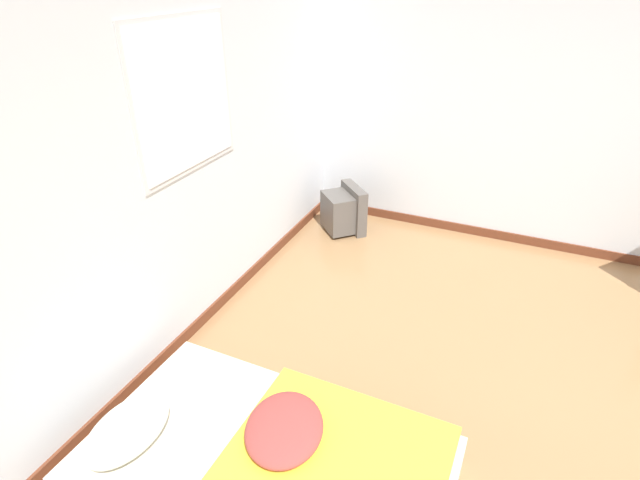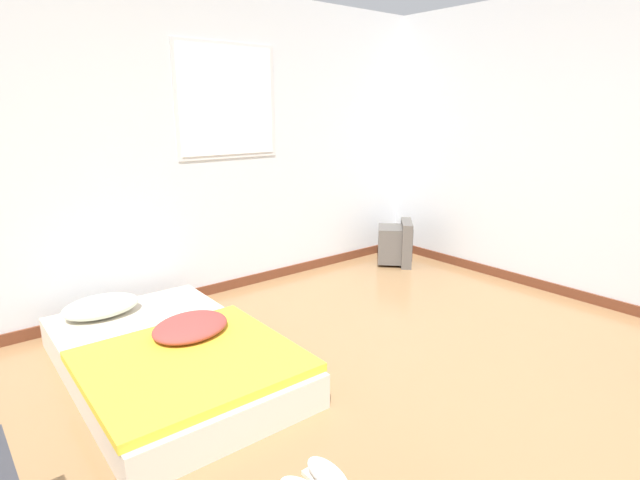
# 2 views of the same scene
# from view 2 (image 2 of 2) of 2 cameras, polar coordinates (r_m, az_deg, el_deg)

# --- Properties ---
(ground_plane) EXTENTS (20.00, 20.00, 0.00)m
(ground_plane) POSITION_cam_2_polar(r_m,az_deg,el_deg) (2.58, 12.94, -24.90)
(ground_plane) COLOR #997047
(wall_back) EXTENTS (7.90, 0.08, 2.60)m
(wall_back) POSITION_cam_2_polar(r_m,az_deg,el_deg) (4.30, -16.97, 9.60)
(wall_back) COLOR silver
(wall_back) RESTS_ON ground_plane
(mattress_bed) EXTENTS (1.16, 1.87, 0.35)m
(mattress_bed) POSITION_cam_2_polar(r_m,az_deg,el_deg) (3.36, -16.95, -12.42)
(mattress_bed) COLOR beige
(mattress_bed) RESTS_ON ground_plane
(crt_tv) EXTENTS (0.53, 0.53, 0.47)m
(crt_tv) POSITION_cam_2_polar(r_m,az_deg,el_deg) (5.44, 8.71, -0.38)
(crt_tv) COLOR #56514C
(crt_tv) RESTS_ON ground_plane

